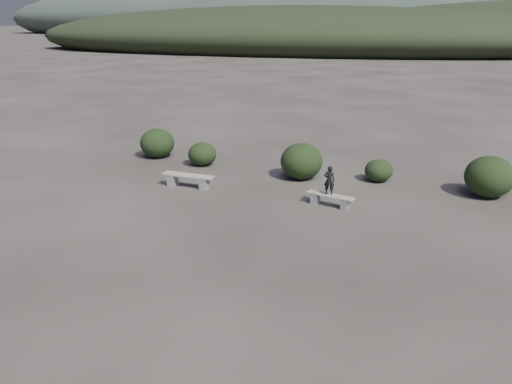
% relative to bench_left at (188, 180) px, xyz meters
% --- Properties ---
extents(ground, '(1200.00, 1200.00, 0.00)m').
position_rel_bench_left_xyz_m(ground, '(3.98, -6.23, -0.29)').
color(ground, '#292420').
rests_on(ground, ground).
extents(bench_left, '(1.94, 0.45, 0.48)m').
position_rel_bench_left_xyz_m(bench_left, '(0.00, 0.00, 0.00)').
color(bench_left, slate).
rests_on(bench_left, ground).
extents(bench_right, '(1.63, 0.69, 0.40)m').
position_rel_bench_left_xyz_m(bench_right, '(5.19, -0.26, -0.05)').
color(bench_right, slate).
rests_on(bench_right, ground).
extents(seated_person, '(0.36, 0.25, 0.95)m').
position_rel_bench_left_xyz_m(seated_person, '(5.14, -0.24, 0.58)').
color(seated_person, black).
rests_on(seated_person, bench_right).
extents(shrub_a, '(1.17, 1.17, 0.96)m').
position_rel_bench_left_xyz_m(shrub_a, '(-0.77, 2.86, 0.19)').
color(shrub_a, black).
rests_on(shrub_a, ground).
extents(shrub_b, '(1.59, 1.59, 1.36)m').
position_rel_bench_left_xyz_m(shrub_b, '(3.57, 2.39, 0.39)').
color(shrub_b, black).
rests_on(shrub_b, ground).
extents(shrub_c, '(1.04, 1.04, 0.83)m').
position_rel_bench_left_xyz_m(shrub_c, '(6.38, 3.00, 0.12)').
color(shrub_c, black).
rests_on(shrub_c, ground).
extents(shrub_d, '(1.62, 1.62, 1.42)m').
position_rel_bench_left_xyz_m(shrub_d, '(10.08, 2.45, 0.42)').
color(shrub_d, black).
rests_on(shrub_d, ground).
extents(shrub_f, '(1.49, 1.49, 1.26)m').
position_rel_bench_left_xyz_m(shrub_f, '(-3.18, 3.41, 0.34)').
color(shrub_f, black).
rests_on(shrub_f, ground).
extents(mountain_ridges, '(500.00, 400.00, 56.00)m').
position_rel_bench_left_xyz_m(mountain_ridges, '(-3.51, 332.84, 10.54)').
color(mountain_ridges, black).
rests_on(mountain_ridges, ground).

